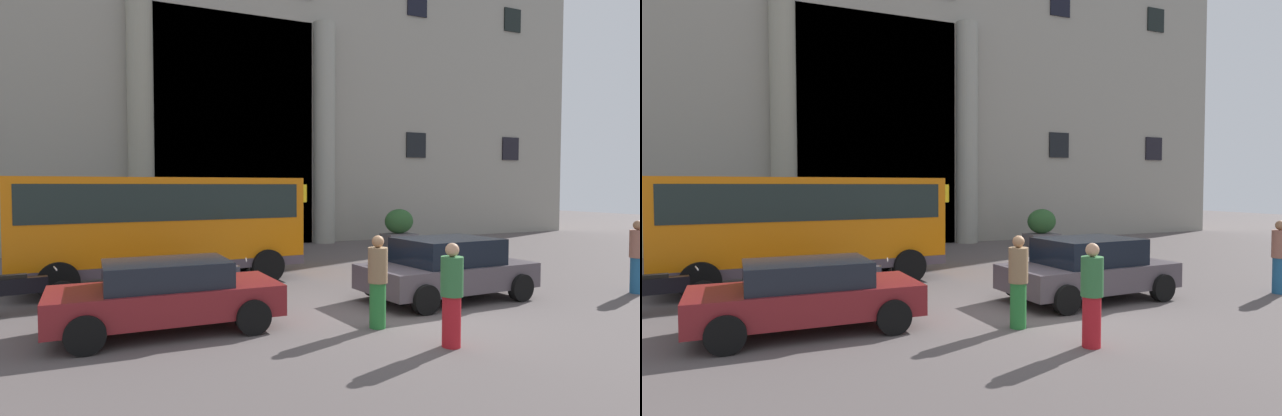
# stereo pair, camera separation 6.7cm
# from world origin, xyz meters

# --- Properties ---
(ground_plane) EXTENTS (80.00, 64.00, 0.12)m
(ground_plane) POSITION_xyz_m (0.00, 0.00, -0.06)
(ground_plane) COLOR #574E4D
(office_building_facade) EXTENTS (38.69, 9.75, 21.06)m
(office_building_facade) POSITION_xyz_m (0.00, 17.48, 10.52)
(office_building_facade) COLOR gray
(office_building_facade) RESTS_ON ground_plane
(orange_minibus) EXTENTS (7.27, 2.89, 2.82)m
(orange_minibus) POSITION_xyz_m (-3.88, 5.50, 1.68)
(orange_minibus) COLOR orange
(orange_minibus) RESTS_ON ground_plane
(bus_stop_sign) EXTENTS (0.44, 0.08, 2.65)m
(bus_stop_sign) POSITION_xyz_m (0.80, 7.40, 1.64)
(bus_stop_sign) COLOR #929D20
(bus_stop_sign) RESTS_ON ground_plane
(hedge_planter_far_west) EXTENTS (1.49, 0.86, 1.34)m
(hedge_planter_far_west) POSITION_xyz_m (-4.61, 10.18, 0.65)
(hedge_planter_far_west) COLOR slate
(hedge_planter_far_west) RESTS_ON ground_plane
(hedge_planter_east) EXTENTS (1.76, 0.71, 1.65)m
(hedge_planter_east) POSITION_xyz_m (0.15, 10.16, 0.80)
(hedge_planter_east) COLOR #66635B
(hedge_planter_east) RESTS_ON ground_plane
(hedge_planter_entrance_right) EXTENTS (1.42, 0.96, 1.59)m
(hedge_planter_entrance_right) POSITION_xyz_m (6.71, 10.49, 0.77)
(hedge_planter_entrance_right) COLOR slate
(hedge_planter_entrance_right) RESTS_ON ground_plane
(parked_sedan_far) EXTENTS (3.94, 1.95, 1.27)m
(parked_sedan_far) POSITION_xyz_m (-4.43, 0.84, 0.66)
(parked_sedan_far) COLOR maroon
(parked_sedan_far) RESTS_ON ground_plane
(parked_sedan_second) EXTENTS (4.05, 2.20, 1.41)m
(parked_sedan_second) POSITION_xyz_m (1.79, 0.88, 0.72)
(parked_sedan_second) COLOR #4C434A
(parked_sedan_second) RESTS_ON ground_plane
(scooter_by_planter) EXTENTS (1.96, 0.73, 0.89)m
(scooter_by_planter) POSITION_xyz_m (-2.97, 3.12, 0.46)
(scooter_by_planter) COLOR black
(scooter_by_planter) RESTS_ON ground_plane
(motorcycle_far_end) EXTENTS (2.01, 0.56, 0.89)m
(motorcycle_far_end) POSITION_xyz_m (-6.97, 3.29, 0.46)
(motorcycle_far_end) COLOR black
(motorcycle_far_end) RESTS_ON ground_plane
(pedestrian_man_crossing) EXTENTS (0.36, 0.36, 1.70)m
(pedestrian_man_crossing) POSITION_xyz_m (-0.88, -0.54, 0.86)
(pedestrian_man_crossing) COLOR #267532
(pedestrian_man_crossing) RESTS_ON ground_plane
(pedestrian_child_trailing) EXTENTS (0.36, 0.36, 1.69)m
(pedestrian_child_trailing) POSITION_xyz_m (-0.37, -2.00, 0.85)
(pedestrian_child_trailing) COLOR #B21922
(pedestrian_child_trailing) RESTS_ON ground_plane
(pedestrian_man_red_shirt) EXTENTS (0.36, 0.36, 1.77)m
(pedestrian_man_red_shirt) POSITION_xyz_m (6.40, -0.48, 0.90)
(pedestrian_man_red_shirt) COLOR #215783
(pedestrian_man_red_shirt) RESTS_ON ground_plane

